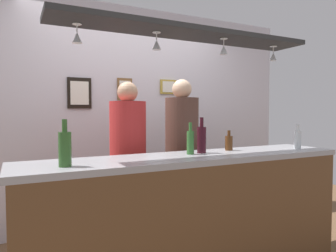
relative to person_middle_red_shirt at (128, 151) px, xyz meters
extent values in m
cube|color=silver|center=(0.32, 0.81, 0.32)|extent=(4.40, 0.06, 2.60)
cube|color=#99999E|center=(0.32, -0.64, 0.00)|extent=(2.70, 0.55, 0.04)
cube|color=brown|center=(0.32, -0.90, -0.50)|extent=(2.65, 0.04, 0.96)
cube|color=black|center=(0.32, -0.59, 1.00)|extent=(2.20, 0.36, 0.04)
cylinder|color=silver|center=(-0.55, -0.53, 0.98)|extent=(0.06, 0.06, 0.00)
cylinder|color=silver|center=(-0.55, -0.53, 0.95)|extent=(0.01, 0.01, 0.06)
cone|color=silver|center=(-0.55, -0.53, 0.88)|extent=(0.07, 0.07, 0.08)
cylinder|color=silver|center=(0.04, -0.57, 0.98)|extent=(0.06, 0.06, 0.00)
cylinder|color=silver|center=(0.04, -0.57, 0.95)|extent=(0.01, 0.01, 0.06)
cone|color=silver|center=(0.04, -0.57, 0.88)|extent=(0.07, 0.07, 0.08)
cylinder|color=silver|center=(0.62, -0.63, 0.98)|extent=(0.06, 0.06, 0.00)
cylinder|color=silver|center=(0.62, -0.63, 0.95)|extent=(0.01, 0.01, 0.06)
cone|color=silver|center=(0.62, -0.63, 0.88)|extent=(0.07, 0.07, 0.08)
cylinder|color=silver|center=(1.22, -0.59, 0.98)|extent=(0.06, 0.06, 0.00)
cylinder|color=silver|center=(1.22, -0.59, 0.95)|extent=(0.01, 0.01, 0.06)
cone|color=silver|center=(1.22, -0.59, 0.88)|extent=(0.07, 0.07, 0.08)
cube|color=#2D334C|center=(0.00, 0.00, -0.59)|extent=(0.17, 0.18, 0.77)
cylinder|color=red|center=(0.00, 0.00, 0.13)|extent=(0.34, 0.34, 0.67)
sphere|color=tan|center=(0.00, 0.00, 0.55)|extent=(0.19, 0.19, 0.19)
cube|color=#2D334C|center=(0.58, 0.00, -0.58)|extent=(0.17, 0.18, 0.80)
cylinder|color=brown|center=(0.58, 0.00, 0.16)|extent=(0.34, 0.34, 0.69)
sphere|color=beige|center=(0.58, 0.00, 0.60)|extent=(0.20, 0.20, 0.20)
cylinder|color=#380F19|center=(0.45, -0.57, 0.13)|extent=(0.08, 0.08, 0.22)
cylinder|color=#380F19|center=(0.45, -0.57, 0.28)|extent=(0.03, 0.03, 0.08)
cylinder|color=silver|center=(1.40, -0.73, 0.11)|extent=(0.06, 0.06, 0.17)
cylinder|color=silver|center=(1.40, -0.73, 0.22)|extent=(0.03, 0.03, 0.06)
cylinder|color=#2D5623|center=(-0.67, -0.73, 0.13)|extent=(0.08, 0.08, 0.22)
cylinder|color=#2D5623|center=(-0.67, -0.73, 0.28)|extent=(0.03, 0.03, 0.08)
cylinder|color=#336B2D|center=(0.33, -0.59, 0.12)|extent=(0.06, 0.06, 0.19)
cylinder|color=#336B2D|center=(0.33, -0.59, 0.25)|extent=(0.03, 0.03, 0.07)
cylinder|color=#512D14|center=(0.77, -0.52, 0.09)|extent=(0.07, 0.07, 0.13)
cylinder|color=#512D14|center=(0.77, -0.52, 0.18)|extent=(0.03, 0.03, 0.05)
cube|color=black|center=(-0.30, 0.76, 0.58)|extent=(0.26, 0.02, 0.34)
cube|color=white|center=(-0.30, 0.75, 0.58)|extent=(0.20, 0.01, 0.26)
cube|color=#B29338|center=(0.80, 0.76, 0.68)|extent=(0.22, 0.02, 0.18)
cube|color=white|center=(0.80, 0.75, 0.68)|extent=(0.17, 0.01, 0.14)
cube|color=brown|center=(0.23, 0.76, 0.64)|extent=(0.18, 0.02, 0.26)
cube|color=white|center=(0.23, 0.75, 0.64)|extent=(0.14, 0.01, 0.20)
camera|label=1|loc=(-0.95, -2.75, 0.37)|focal=33.03mm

